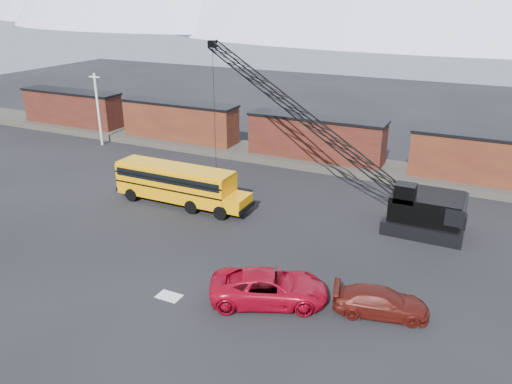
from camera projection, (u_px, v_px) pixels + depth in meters
ground at (199, 263)px, 31.83m from camera, size 160.00×160.00×0.00m
gravel_berm at (315, 161)px, 50.10m from camera, size 120.00×5.00×0.70m
boxcar_west_far at (72, 107)px, 62.11m from camera, size 13.70×3.10×4.17m
boxcar_west_near at (180, 121)px, 55.66m from camera, size 13.70×3.10×4.17m
boxcar_mid at (316, 137)px, 49.21m from camera, size 13.70×3.10×4.17m
boxcar_east_near at (493, 159)px, 42.75m from camera, size 13.70×3.10×4.17m
utility_pole at (98, 109)px, 55.02m from camera, size 1.40×0.24×8.00m
snow_patch at (169, 296)px, 28.27m from camera, size 1.40×0.90×0.02m
school_bus at (179, 184)px, 40.00m from camera, size 11.65×2.65×3.19m
red_pickup at (269, 287)px, 27.50m from camera, size 7.18×5.38×1.81m
maroon_suv at (381, 302)px, 26.49m from camera, size 5.39×3.16×1.47m
crawler_crane at (303, 116)px, 39.54m from camera, size 22.92×6.69×12.41m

